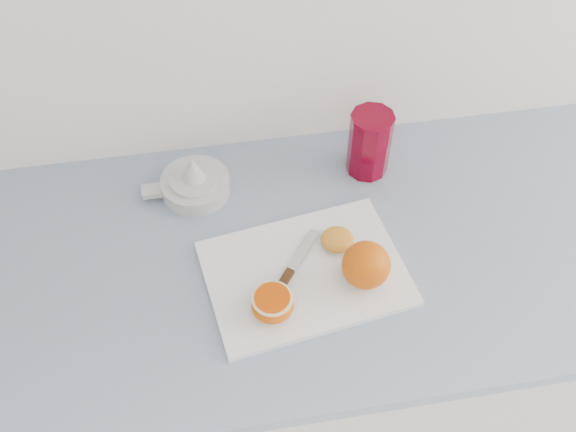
% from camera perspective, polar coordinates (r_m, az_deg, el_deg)
% --- Properties ---
extents(counter, '(2.54, 0.64, 0.89)m').
position_cam_1_polar(counter, '(1.57, -0.28, -12.69)').
color(counter, silver).
rests_on(counter, ground).
extents(cutting_board, '(0.38, 0.30, 0.01)m').
position_cam_1_polar(cutting_board, '(1.16, 1.55, -5.09)').
color(cutting_board, white).
rests_on(cutting_board, counter).
extents(whole_orange, '(0.09, 0.09, 0.09)m').
position_cam_1_polar(whole_orange, '(1.12, 6.95, -4.36)').
color(whole_orange, orange).
rests_on(whole_orange, cutting_board).
extents(half_orange, '(0.07, 0.07, 0.04)m').
position_cam_1_polar(half_orange, '(1.09, -1.39, -7.84)').
color(half_orange, orange).
rests_on(half_orange, cutting_board).
extents(squeezed_shell, '(0.06, 0.06, 0.03)m').
position_cam_1_polar(squeezed_shell, '(1.18, 4.40, -2.08)').
color(squeezed_shell, orange).
rests_on(squeezed_shell, cutting_board).
extents(paring_knife, '(0.12, 0.15, 0.01)m').
position_cam_1_polar(paring_knife, '(1.14, -0.29, -5.70)').
color(paring_knife, '#412211').
rests_on(paring_knife, cutting_board).
extents(citrus_juicer, '(0.17, 0.14, 0.09)m').
position_cam_1_polar(citrus_juicer, '(1.28, -8.33, 2.96)').
color(citrus_juicer, silver).
rests_on(citrus_juicer, counter).
extents(red_tumbler, '(0.09, 0.09, 0.14)m').
position_cam_1_polar(red_tumbler, '(1.29, 7.24, 6.26)').
color(red_tumbler, maroon).
rests_on(red_tumbler, counter).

